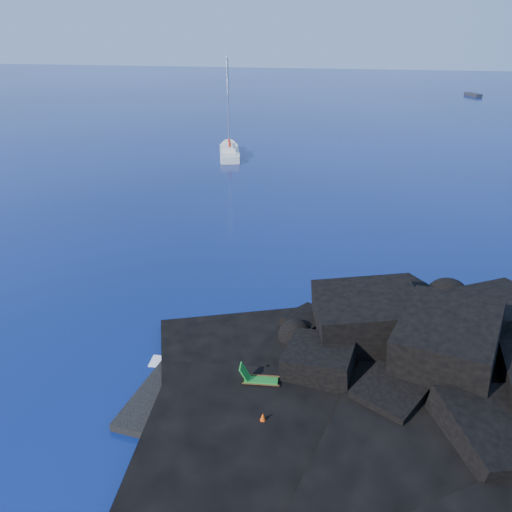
{
  "coord_description": "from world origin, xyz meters",
  "views": [
    {
      "loc": [
        8.88,
        -15.92,
        14.87
      ],
      "look_at": [
        3.17,
        11.62,
        2.0
      ],
      "focal_mm": 35.0,
      "sensor_mm": 36.0,
      "label": 1
    }
  ],
  "objects_px": {
    "marker_cone": "(263,419)",
    "distant_boat_a": "(473,96)",
    "deck_chair": "(261,376)",
    "sunbather": "(241,387)",
    "sailboat": "(230,156)"
  },
  "relations": [
    {
      "from": "deck_chair",
      "to": "marker_cone",
      "type": "bearing_deg",
      "value": -83.15
    },
    {
      "from": "sailboat",
      "to": "sunbather",
      "type": "relative_size",
      "value": 7.49
    },
    {
      "from": "sailboat",
      "to": "deck_chair",
      "type": "height_order",
      "value": "sailboat"
    },
    {
      "from": "marker_cone",
      "to": "distant_boat_a",
      "type": "bearing_deg",
      "value": 76.37
    },
    {
      "from": "sunbather",
      "to": "distant_boat_a",
      "type": "xyz_separation_m",
      "value": [
        29.95,
        116.0,
        -0.51
      ]
    },
    {
      "from": "sailboat",
      "to": "marker_cone",
      "type": "distance_m",
      "value": 47.97
    },
    {
      "from": "distant_boat_a",
      "to": "deck_chair",
      "type": "bearing_deg",
      "value": -127.69
    },
    {
      "from": "marker_cone",
      "to": "deck_chair",
      "type": "bearing_deg",
      "value": 102.74
    },
    {
      "from": "deck_chair",
      "to": "distant_boat_a",
      "type": "distance_m",
      "value": 119.24
    },
    {
      "from": "distant_boat_a",
      "to": "marker_cone",
      "type": "bearing_deg",
      "value": -127.17
    },
    {
      "from": "sunbather",
      "to": "marker_cone",
      "type": "xyz_separation_m",
      "value": [
        1.34,
        -1.96,
        0.16
      ]
    },
    {
      "from": "sailboat",
      "to": "sunbather",
      "type": "xyz_separation_m",
      "value": [
        11.95,
        -44.13,
        0.51
      ]
    },
    {
      "from": "deck_chair",
      "to": "marker_cone",
      "type": "relative_size",
      "value": 2.67
    },
    {
      "from": "deck_chair",
      "to": "sailboat",
      "type": "bearing_deg",
      "value": 100.38
    },
    {
      "from": "deck_chair",
      "to": "sunbather",
      "type": "bearing_deg",
      "value": -160.84
    }
  ]
}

